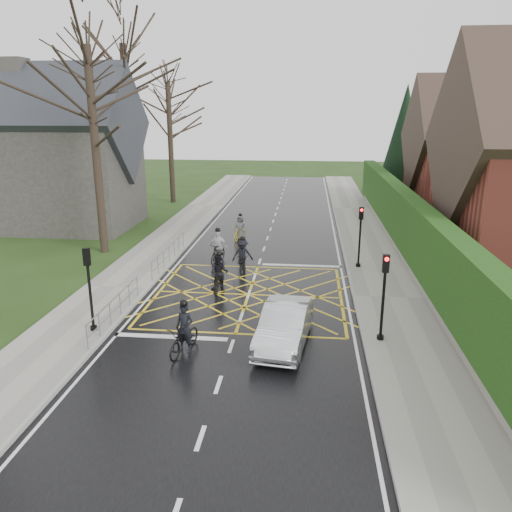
% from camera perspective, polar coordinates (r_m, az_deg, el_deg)
% --- Properties ---
extents(ground, '(120.00, 120.00, 0.00)m').
position_cam_1_polar(ground, '(21.91, -0.85, -4.45)').
color(ground, '#1D3210').
rests_on(ground, ground).
extents(road, '(9.00, 80.00, 0.01)m').
position_cam_1_polar(road, '(21.91, -0.85, -4.44)').
color(road, black).
rests_on(road, ground).
extents(sidewalk_right, '(3.00, 80.00, 0.15)m').
position_cam_1_polar(sidewalk_right, '(22.03, 14.89, -4.70)').
color(sidewalk_right, gray).
rests_on(sidewalk_right, ground).
extents(sidewalk_left, '(3.00, 80.00, 0.15)m').
position_cam_1_polar(sidewalk_left, '(23.34, -15.67, -3.56)').
color(sidewalk_left, gray).
rests_on(sidewalk_left, ground).
extents(stone_wall, '(0.50, 38.00, 0.70)m').
position_cam_1_polar(stone_wall, '(27.87, 16.70, 0.19)').
color(stone_wall, slate).
rests_on(stone_wall, ground).
extents(hedge, '(0.90, 38.00, 2.80)m').
position_cam_1_polar(hedge, '(27.45, 17.00, 3.70)').
color(hedge, '#11370F').
rests_on(hedge, stone_wall).
extents(house_far, '(9.80, 8.80, 10.30)m').
position_cam_1_polar(house_far, '(40.40, 24.09, 10.12)').
color(house_far, maroon).
rests_on(house_far, ground).
extents(conifer, '(4.60, 4.60, 10.00)m').
position_cam_1_polar(conifer, '(47.15, 16.51, 12.33)').
color(conifer, black).
rests_on(conifer, ground).
extents(church, '(8.80, 7.80, 11.00)m').
position_cam_1_polar(church, '(36.19, -20.64, 10.82)').
color(church, '#2D2B28').
rests_on(church, ground).
extents(tree_near, '(9.24, 9.24, 11.44)m').
position_cam_1_polar(tree_near, '(28.72, -18.24, 15.84)').
color(tree_near, black).
rests_on(tree_near, ground).
extents(tree_mid, '(10.08, 10.08, 12.48)m').
position_cam_1_polar(tree_mid, '(36.53, -14.61, 17.21)').
color(tree_mid, black).
rests_on(tree_mid, ground).
extents(tree_far, '(8.40, 8.40, 10.40)m').
position_cam_1_polar(tree_far, '(43.94, -9.88, 15.37)').
color(tree_far, black).
rests_on(tree_far, ground).
extents(railing_south, '(0.05, 5.04, 1.03)m').
position_cam_1_polar(railing_south, '(19.57, -15.83, -5.26)').
color(railing_south, slate).
rests_on(railing_south, ground).
extents(railing_north, '(0.05, 6.04, 1.03)m').
position_cam_1_polar(railing_north, '(26.30, -9.92, 0.69)').
color(railing_north, slate).
rests_on(railing_north, ground).
extents(traffic_light_ne, '(0.24, 0.31, 3.21)m').
position_cam_1_polar(traffic_light_ne, '(25.42, 11.78, 2.08)').
color(traffic_light_ne, black).
rests_on(traffic_light_ne, ground).
extents(traffic_light_se, '(0.24, 0.31, 3.21)m').
position_cam_1_polar(traffic_light_se, '(17.45, 14.34, -4.72)').
color(traffic_light_se, black).
rests_on(traffic_light_se, ground).
extents(traffic_light_sw, '(0.24, 0.31, 3.21)m').
position_cam_1_polar(traffic_light_sw, '(18.59, -18.44, -3.76)').
color(traffic_light_sw, black).
rests_on(traffic_light_sw, ground).
extents(cyclist_rear, '(1.11, 2.01, 1.85)m').
position_cam_1_polar(cyclist_rear, '(16.88, -8.18, -9.01)').
color(cyclist_rear, black).
rests_on(cyclist_rear, ground).
extents(cyclist_back, '(0.85, 1.86, 1.85)m').
position_cam_1_polar(cyclist_back, '(22.18, -4.23, -2.32)').
color(cyclist_back, black).
rests_on(cyclist_back, ground).
extents(cyclist_mid, '(1.19, 1.94, 1.79)m').
position_cam_1_polar(cyclist_mid, '(24.88, -1.56, -0.30)').
color(cyclist_mid, black).
rests_on(cyclist_mid, ground).
extents(cyclist_front, '(1.10, 2.00, 1.93)m').
position_cam_1_polar(cyclist_front, '(26.15, -4.37, 0.63)').
color(cyclist_front, black).
rests_on(cyclist_front, ground).
extents(cyclist_lead, '(1.05, 1.81, 1.67)m').
position_cam_1_polar(cyclist_lead, '(30.96, -1.81, 2.90)').
color(cyclist_lead, gold).
rests_on(cyclist_lead, ground).
extents(car, '(2.01, 4.42, 1.41)m').
position_cam_1_polar(car, '(17.28, 3.31, -7.87)').
color(car, silver).
rests_on(car, ground).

